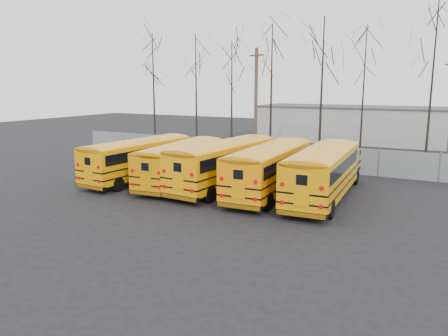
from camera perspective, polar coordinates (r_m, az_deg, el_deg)
The scene contains 16 objects.
ground at distance 25.36m, azimuth -3.20°, elevation -4.29°, with size 120.00×120.00×0.00m, color black.
fence at distance 35.74m, azimuth 6.78°, elevation 1.72°, with size 40.00×0.04×2.00m, color gray.
distant_building at distance 54.20m, azimuth 16.55°, elevation 5.49°, with size 22.00×8.00×4.00m, color beige.
bus_a at distance 30.99m, azimuth -10.84°, elevation 1.57°, with size 3.09×10.66×2.95m.
bus_b at distance 29.28m, azimuth -5.48°, elevation 1.09°, with size 3.38×10.43×2.87m.
bus_c at distance 28.05m, azimuth 0.20°, elevation 1.02°, with size 3.36×11.31×3.12m.
bus_d at distance 26.62m, azimuth 6.15°, elevation 0.36°, with size 2.93×11.06×3.07m.
bus_e at distance 25.79m, azimuth 12.93°, elevation -0.13°, with size 3.16×11.27×3.12m.
utility_pole_left at distance 39.55m, azimuth 4.18°, elevation 8.52°, with size 1.66×0.80×9.81m.
tree_0 at distance 45.68m, azimuth -9.15°, elevation 9.74°, with size 0.26×0.26×11.71m, color black.
tree_1 at distance 43.96m, azimuth -3.65°, elevation 9.66°, with size 0.26×0.26×11.47m, color black.
tree_2 at distance 38.66m, azimuth 1.01°, elevation 8.65°, with size 0.26×0.26×10.29m, color black.
tree_3 at distance 40.28m, azimuth 6.19°, elevation 9.82°, with size 0.26×0.26×11.90m, color black.
tree_4 at distance 36.98m, azimuth 12.61°, elevation 9.62°, with size 0.26×0.26×11.99m, color black.
tree_5 at distance 38.58m, azimuth 17.71°, elevation 8.99°, with size 0.26×0.26×11.43m, color black.
tree_6 at distance 36.27m, azimuth 25.48°, elevation 9.48°, with size 0.26×0.26×12.82m, color black.
Camera 1 is at (12.72, -20.93, 6.60)m, focal length 35.00 mm.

